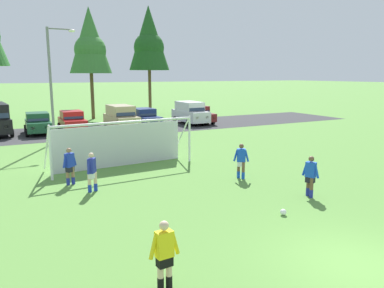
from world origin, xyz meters
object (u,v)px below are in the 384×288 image
object	(u,v)px
soccer_goal	(121,142)
player_midfield_center	(70,166)
parked_car_slot_far_right	(198,115)
soccer_ball	(283,212)
parked_car_slot_center	(121,118)
referee	(164,256)
player_winger_left	(310,176)
parked_car_slot_center_right	(144,118)
parked_car_slot_right	(190,113)
player_striker_near	(92,172)
parked_car_slot_left	(38,123)
parked_car_slot_center_left	(72,121)
street_lamp	(53,84)
player_defender_far	(241,161)

from	to	relation	value
soccer_goal	player_midfield_center	size ratio (longest dim) A/B	4.58
player_midfield_center	parked_car_slot_far_right	distance (m)	21.67
soccer_ball	parked_car_slot_far_right	size ratio (longest dim) A/B	0.05
soccer_ball	parked_car_slot_center	size ratio (longest dim) A/B	0.05
referee	parked_car_slot_far_right	bearing A→B (deg)	59.67
player_winger_left	parked_car_slot_center_right	world-z (taller)	parked_car_slot_center_right
parked_car_slot_right	player_striker_near	bearing A→B (deg)	-128.42
player_striker_near	player_midfield_center	distance (m)	1.58
soccer_ball	player_striker_near	bearing A→B (deg)	131.78
player_striker_near	parked_car_slot_left	size ratio (longest dim) A/B	0.38
soccer_goal	player_winger_left	bearing A→B (deg)	-58.54
parked_car_slot_center_left	parked_car_slot_right	bearing A→B (deg)	-3.06
parked_car_slot_left	parked_car_slot_right	size ratio (longest dim) A/B	0.93
soccer_ball	parked_car_slot_left	xyz separation A→B (m)	(-5.36, 23.18, 0.77)
soccer_ball	parked_car_slot_center_right	size ratio (longest dim) A/B	0.05
parked_car_slot_left	parked_car_slot_center_left	xyz separation A→B (m)	(2.73, 0.20, 0.00)
soccer_goal	parked_car_slot_center_left	size ratio (longest dim) A/B	1.77
player_winger_left	parked_car_slot_far_right	size ratio (longest dim) A/B	0.39
soccer_goal	street_lamp	bearing A→B (deg)	101.94
player_defender_far	player_winger_left	size ratio (longest dim) A/B	1.00
soccer_goal	player_defender_far	size ratio (longest dim) A/B	4.58
parked_car_slot_left	soccer_goal	bearing A→B (deg)	-79.41
player_winger_left	parked_car_slot_center_left	world-z (taller)	parked_car_slot_center_left
player_striker_near	player_winger_left	size ratio (longest dim) A/B	1.00
parked_car_slot_center_left	street_lamp	size ratio (longest dim) A/B	0.54
parked_car_slot_center_left	parked_car_slot_center_right	xyz separation A→B (m)	(6.22, -0.65, 0.00)
parked_car_slot_center	parked_car_slot_center_right	size ratio (longest dim) A/B	1.08
player_striker_near	street_lamp	xyz separation A→B (m)	(0.48, 12.52, 3.27)
parked_car_slot_right	parked_car_slot_far_right	world-z (taller)	parked_car_slot_right
parked_car_slot_center_left	soccer_goal	bearing A→B (deg)	-90.57
parked_car_slot_center_left	street_lamp	distance (m)	6.37
referee	parked_car_slot_center_left	world-z (taller)	parked_car_slot_center_left
soccer_goal	player_defender_far	world-z (taller)	soccer_goal
street_lamp	parked_car_slot_center_left	bearing A→B (deg)	68.30
parked_car_slot_center	parked_car_slot_center_right	bearing A→B (deg)	22.14
parked_car_slot_left	parked_car_slot_right	bearing A→B (deg)	-1.61
parked_car_slot_right	parked_car_slot_far_right	size ratio (longest dim) A/B	1.09
player_defender_far	parked_car_slot_right	bearing A→B (deg)	69.18
referee	parked_car_slot_far_right	world-z (taller)	parked_car_slot_far_right
parked_car_slot_left	parked_car_slot_center_right	distance (m)	8.97
parked_car_slot_left	player_winger_left	bearing A→B (deg)	-70.94
soccer_ball	parked_car_slot_left	world-z (taller)	parked_car_slot_left
soccer_ball	parked_car_slot_center	bearing A→B (deg)	87.00
street_lamp	player_defender_far	bearing A→B (deg)	-66.12
soccer_ball	parked_car_slot_center_right	world-z (taller)	parked_car_slot_center_right
player_midfield_center	player_defender_far	bearing A→B (deg)	-20.53
parked_car_slot_center	parked_car_slot_left	bearing A→B (deg)	167.43
referee	parked_car_slot_center_left	distance (m)	25.80
player_striker_near	parked_car_slot_right	xyz separation A→B (m)	(13.52, 17.04, 0.29)
referee	player_striker_near	xyz separation A→B (m)	(0.30, 8.02, 0.00)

